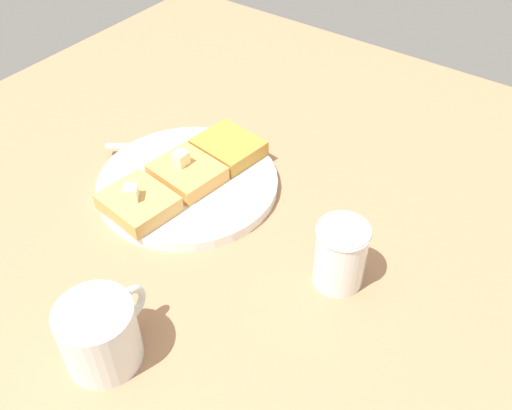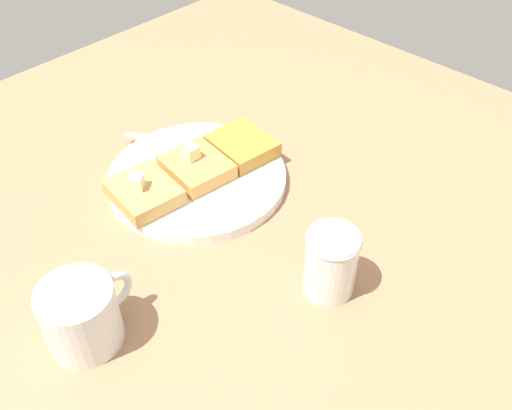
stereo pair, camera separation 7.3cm
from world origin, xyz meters
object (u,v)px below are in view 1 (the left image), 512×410
Objects in this scene: plate at (187,183)px; coffee_mug at (101,334)px; syrup_jar at (340,257)px; fork at (165,146)px.

coffee_mug is (-26.31, -11.21, 3.10)cm from plate.
syrup_jar is at bearing -94.88° from plate.
plate is at bearing -116.91° from fork.
coffee_mug is at bearing -147.80° from fork.
plate is 26.41cm from syrup_jar.
fork is at bearing 63.09° from plate.
plate is 28.76cm from coffee_mug.
coffee_mug is at bearing 148.21° from syrup_jar.
fork is at bearing 32.20° from coffee_mug.
coffee_mug reaches higher than fork.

